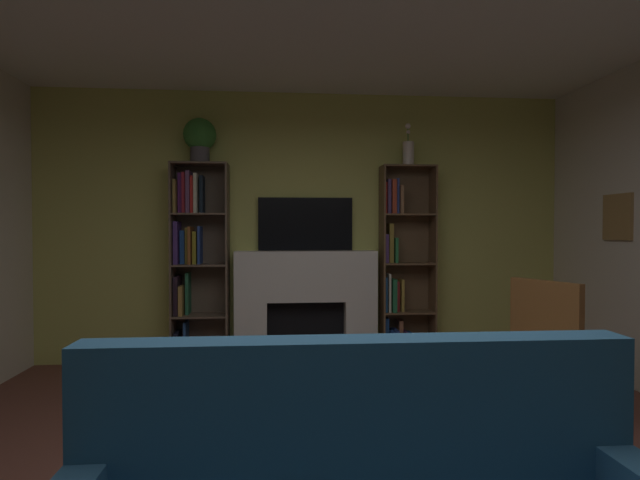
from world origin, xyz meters
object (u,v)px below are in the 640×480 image
(bookshelf_left, at_px, (194,257))
(vase_with_flowers, at_px, (408,152))
(bookshelf_right, at_px, (401,272))
(fireplace, at_px, (306,303))
(potted_plant, at_px, (200,137))
(armchair, at_px, (528,348))
(tv, at_px, (305,224))
(coffee_table, at_px, (340,458))

(bookshelf_left, xyz_separation_m, vase_with_flowers, (2.18, -0.03, 1.08))
(bookshelf_right, relative_size, vase_with_flowers, 4.64)
(fireplace, bearing_deg, potted_plant, -178.40)
(armchair, bearing_deg, bookshelf_right, 106.07)
(bookshelf_left, relative_size, bookshelf_right, 1.00)
(tv, height_order, bookshelf_right, bookshelf_right)
(fireplace, distance_m, bookshelf_left, 1.22)
(vase_with_flowers, relative_size, coffee_table, 0.44)
(tv, relative_size, vase_with_flowers, 2.24)
(bookshelf_left, distance_m, bookshelf_right, 2.12)
(bookshelf_right, xyz_separation_m, armchair, (0.49, -1.71, -0.40))
(fireplace, distance_m, armchair, 2.25)
(fireplace, height_order, potted_plant, potted_plant)
(fireplace, xyz_separation_m, bookshelf_left, (-1.12, 0.01, 0.47))
(potted_plant, distance_m, vase_with_flowers, 2.11)
(fireplace, distance_m, vase_with_flowers, 1.88)
(vase_with_flowers, xyz_separation_m, armchair, (0.43, -1.66, -1.64))
(bookshelf_right, bearing_deg, potted_plant, -178.56)
(fireplace, distance_m, tv, 0.81)
(fireplace, xyz_separation_m, coffee_table, (-0.02, -2.91, -0.26))
(tv, height_order, armchair, tv)
(tv, bearing_deg, coffee_table, -90.48)
(armchair, relative_size, coffee_table, 1.00)
(tv, relative_size, bookshelf_right, 0.48)
(tv, xyz_separation_m, coffee_table, (-0.02, -3.00, -1.07))
(fireplace, relative_size, tv, 1.59)
(bookshelf_right, height_order, coffee_table, bookshelf_right)
(potted_plant, bearing_deg, tv, 6.49)
(bookshelf_left, xyz_separation_m, coffee_table, (1.10, -2.91, -0.73))
(vase_with_flowers, bearing_deg, armchair, -75.45)
(tv, bearing_deg, vase_with_flowers, -6.46)
(fireplace, relative_size, bookshelf_right, 0.76)
(bookshelf_left, height_order, vase_with_flowers, vase_with_flowers)
(fireplace, height_order, armchair, fireplace)
(tv, height_order, potted_plant, potted_plant)
(coffee_table, bearing_deg, fireplace, 89.51)
(bookshelf_right, relative_size, armchair, 2.03)
(tv, relative_size, bookshelf_left, 0.48)
(tv, xyz_separation_m, bookshelf_right, (0.99, -0.07, -0.50))
(tv, xyz_separation_m, armchair, (1.49, -1.78, -0.90))
(tv, xyz_separation_m, bookshelf_left, (-1.12, -0.09, -0.34))
(tv, relative_size, coffee_table, 0.98)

